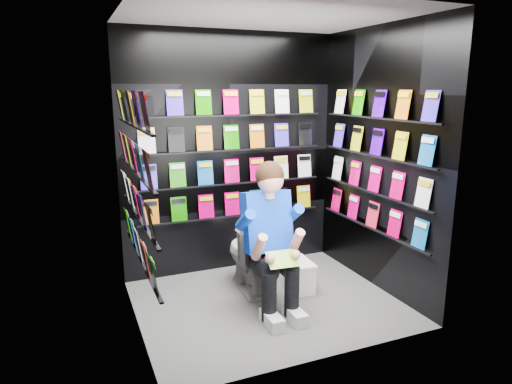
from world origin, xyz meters
name	(u,v)px	position (x,y,z in m)	size (l,w,h in m)	color
floor	(267,303)	(0.00, 0.00, 0.00)	(2.40, 2.40, 0.00)	#5A5A58
ceiling	(269,15)	(0.00, 0.00, 2.60)	(2.40, 2.40, 0.00)	white
wall_back	(231,154)	(0.00, 1.00, 1.30)	(2.40, 0.04, 2.60)	black
wall_front	(327,192)	(0.00, -1.00, 1.30)	(2.40, 0.04, 2.60)	black
wall_left	(130,179)	(-1.20, 0.00, 1.30)	(0.04, 2.00, 2.60)	black
wall_right	(378,161)	(1.20, 0.00, 1.30)	(0.04, 2.00, 2.60)	black
comics_back	(232,154)	(0.00, 0.97, 1.31)	(2.10, 0.06, 1.37)	#C0004C
comics_left	(134,178)	(-1.17, 0.00, 1.31)	(0.06, 1.70, 1.37)	#C0004C
comics_right	(376,161)	(1.17, 0.00, 1.31)	(0.06, 1.70, 1.37)	#C0004C
toilet	(250,254)	(-0.03, 0.36, 0.37)	(0.42, 0.75, 0.73)	silver
longbox	(299,276)	(0.42, 0.16, 0.14)	(0.20, 0.37, 0.28)	white
longbox_lid	(299,262)	(0.42, 0.16, 0.29)	(0.22, 0.39, 0.03)	white
reader	(266,223)	(-0.03, -0.02, 0.80)	(0.57, 0.84, 1.54)	#0733C6
held_comic	(282,259)	(-0.03, -0.37, 0.58)	(0.26, 0.01, 0.18)	green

